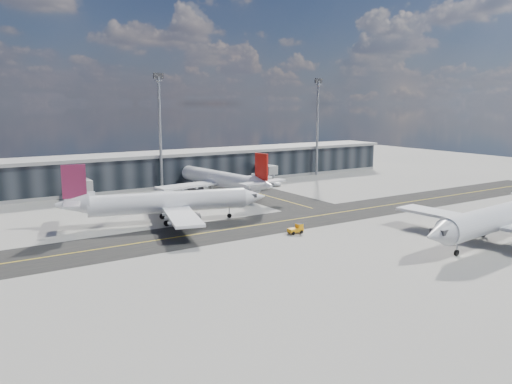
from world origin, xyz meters
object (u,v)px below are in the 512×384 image
airliner_near (502,217)px  airliner_af (166,202)px  airliner_redtail (220,179)px  baggage_tug (297,229)px  service_van (272,183)px

airliner_near → airliner_af: bearing=39.1°
airliner_redtail → airliner_near: (17.58, -60.54, 0.26)m
airliner_redtail → baggage_tug: 40.08m
airliner_af → baggage_tug: (15.43, -19.16, -2.91)m
airliner_redtail → service_van: airliner_redtail is taller
airliner_near → baggage_tug: (-24.32, 21.14, -3.10)m
airliner_redtail → baggage_tug: airliner_redtail is taller
airliner_af → service_van: 46.97m
baggage_tug → service_van: bearing=151.0°
airliner_near → service_van: 64.68m
baggage_tug → airliner_redtail: bearing=170.9°
baggage_tug → service_van: (24.65, 43.47, -0.06)m
service_van → airliner_redtail: bearing=-175.0°
airliner_near → service_van: bearing=-5.8°
airliner_af → baggage_tug: 24.78m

